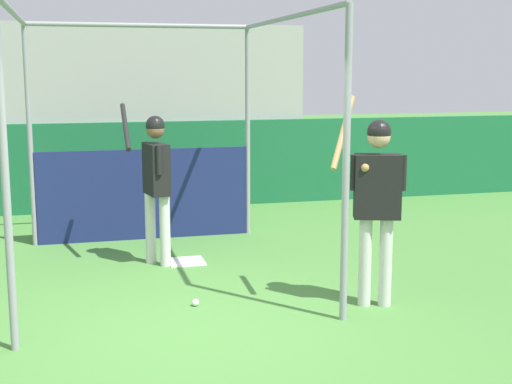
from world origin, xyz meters
name	(u,v)px	position (x,y,z in m)	size (l,w,h in m)	color
ground_plane	(201,332)	(0.00, 0.00, 0.00)	(60.00, 60.00, 0.00)	#477F38
outfield_wall	(138,166)	(0.00, 6.07, 0.75)	(24.00, 0.12, 1.50)	#196038
bleacher_section	(129,112)	(0.00, 7.73, 1.59)	(5.95, 3.20, 3.18)	#9E9E99
batting_cage	(149,152)	(-0.12, 3.02, 1.34)	(3.08, 3.91, 3.01)	gray
home_plate	(186,262)	(0.25, 2.42, 0.01)	(0.44, 0.44, 0.02)	white
player_batter	(156,175)	(-0.11, 2.43, 1.12)	(0.53, 0.86, 1.97)	silver
player_waiting	(376,193)	(1.84, 0.30, 1.17)	(0.80, 0.50, 2.13)	silver
baseball	(195,303)	(0.07, 0.73, 0.04)	(0.07, 0.07, 0.07)	white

